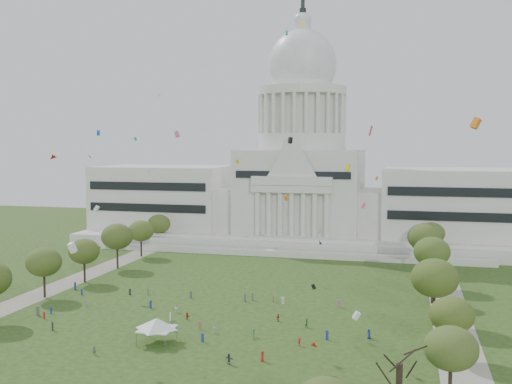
{
  "coord_description": "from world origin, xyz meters",
  "views": [
    {
      "loc": [
        38.67,
        -106.14,
        36.52
      ],
      "look_at": [
        0.0,
        45.0,
        24.0
      ],
      "focal_mm": 42.0,
      "sensor_mm": 36.0,
      "label": 1
    }
  ],
  "objects_px": {
    "capitol": "(302,182)",
    "event_tent": "(157,323)",
    "person_0": "(369,334)",
    "big_bare_tree": "(400,358)"
  },
  "relations": [
    {
      "from": "big_bare_tree",
      "to": "person_0",
      "type": "xyz_separation_m",
      "value": [
        -5.97,
        33.6,
        -7.74
      ]
    },
    {
      "from": "event_tent",
      "to": "person_0",
      "type": "height_order",
      "value": "event_tent"
    },
    {
      "from": "capitol",
      "to": "person_0",
      "type": "distance_m",
      "value": 114.64
    },
    {
      "from": "big_bare_tree",
      "to": "event_tent",
      "type": "distance_m",
      "value": 49.01
    },
    {
      "from": "capitol",
      "to": "event_tent",
      "type": "distance_m",
      "value": 121.57
    },
    {
      "from": "big_bare_tree",
      "to": "event_tent",
      "type": "relative_size",
      "value": 1.49
    },
    {
      "from": "big_bare_tree",
      "to": "capitol",
      "type": "bearing_deg",
      "value": 105.02
    },
    {
      "from": "big_bare_tree",
      "to": "person_0",
      "type": "bearing_deg",
      "value": 100.08
    },
    {
      "from": "capitol",
      "to": "event_tent",
      "type": "height_order",
      "value": "capitol"
    },
    {
      "from": "big_bare_tree",
      "to": "person_0",
      "type": "distance_m",
      "value": 35.0
    }
  ]
}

